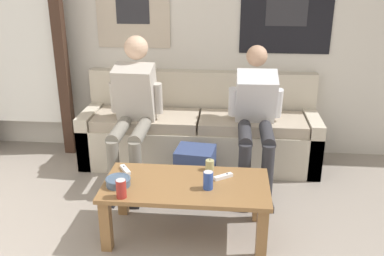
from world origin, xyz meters
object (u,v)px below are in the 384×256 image
(couch, at_px, (200,133))
(pillar_candle, at_px, (210,165))
(backpack, at_px, (195,173))
(coffee_table, at_px, (186,192))
(drink_can_blue, at_px, (208,180))
(person_seated_adult, at_px, (133,105))
(person_seated_teen, at_px, (256,112))
(game_controller_near_right, at_px, (125,170))
(ceramic_bowl, at_px, (118,181))
(game_controller_near_left, at_px, (223,177))
(drink_can_red, at_px, (121,189))

(couch, xyz_separation_m, pillar_candle, (0.15, -1.00, 0.15))
(couch, bearing_deg, backpack, -89.00)
(coffee_table, height_order, drink_can_blue, drink_can_blue)
(person_seated_adult, bearing_deg, pillar_candle, -43.23)
(coffee_table, relative_size, person_seated_teen, 0.99)
(person_seated_teen, bearing_deg, game_controller_near_right, -141.57)
(backpack, height_order, ceramic_bowl, ceramic_bowl)
(person_seated_adult, bearing_deg, drink_can_blue, -53.16)
(drink_can_blue, height_order, game_controller_near_left, drink_can_blue)
(couch, bearing_deg, ceramic_bowl, -109.34)
(drink_can_red, bearing_deg, ceramic_bowl, 111.68)
(game_controller_near_right, bearing_deg, pillar_candle, 7.41)
(drink_can_blue, relative_size, drink_can_red, 1.00)
(coffee_table, xyz_separation_m, pillar_candle, (0.15, 0.22, 0.11))
(backpack, bearing_deg, ceramic_bowl, -126.35)
(coffee_table, relative_size, game_controller_near_right, 8.07)
(drink_can_blue, bearing_deg, couch, 96.75)
(coffee_table, bearing_deg, backpack, 88.72)
(drink_can_blue, bearing_deg, backpack, 102.71)
(drink_can_red, distance_m, game_controller_near_left, 0.72)
(game_controller_near_right, bearing_deg, person_seated_teen, 38.43)
(person_seated_teen, distance_m, game_controller_near_right, 1.24)
(couch, relative_size, game_controller_near_left, 15.96)
(person_seated_teen, height_order, backpack, person_seated_teen)
(game_controller_near_right, bearing_deg, ceramic_bowl, -89.11)
(coffee_table, relative_size, pillar_candle, 12.90)
(coffee_table, distance_m, person_seated_teen, 1.07)
(couch, height_order, game_controller_near_left, couch)
(couch, distance_m, drink_can_red, 1.50)
(person_seated_adult, relative_size, drink_can_red, 9.85)
(coffee_table, height_order, person_seated_teen, person_seated_teen)
(person_seated_adult, relative_size, person_seated_teen, 1.07)
(pillar_candle, height_order, game_controller_near_left, pillar_candle)
(game_controller_near_left, distance_m, game_controller_near_right, 0.71)
(pillar_candle, bearing_deg, couch, 98.41)
(person_seated_teen, height_order, drink_can_blue, person_seated_teen)
(pillar_candle, height_order, drink_can_blue, drink_can_blue)
(backpack, bearing_deg, drink_can_blue, -77.29)
(pillar_candle, bearing_deg, ceramic_bowl, -154.27)
(person_seated_teen, bearing_deg, person_seated_adult, -178.58)
(game_controller_near_left, bearing_deg, ceramic_bowl, -166.47)
(backpack, distance_m, drink_can_blue, 0.69)
(person_seated_adult, height_order, person_seated_teen, person_seated_adult)
(coffee_table, xyz_separation_m, person_seated_adult, (-0.55, 0.87, 0.33))
(pillar_candle, height_order, drink_can_red, drink_can_red)
(person_seated_adult, relative_size, backpack, 3.00)
(coffee_table, bearing_deg, drink_can_blue, -21.08)
(drink_can_red, bearing_deg, drink_can_blue, 16.69)
(person_seated_teen, distance_m, ceramic_bowl, 1.37)
(coffee_table, height_order, ceramic_bowl, ceramic_bowl)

